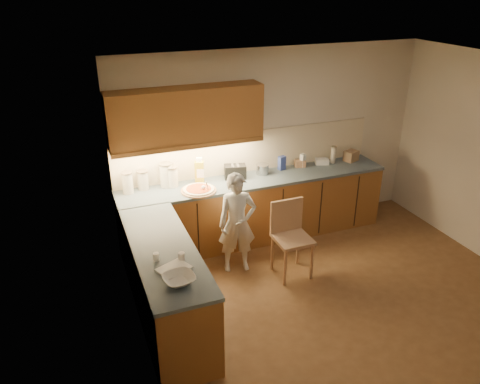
{
  "coord_description": "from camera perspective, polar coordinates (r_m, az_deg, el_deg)",
  "views": [
    {
      "loc": [
        -2.7,
        -3.68,
        3.42
      ],
      "look_at": [
        -0.8,
        1.2,
        1.0
      ],
      "focal_mm": 35.0,
      "sensor_mm": 36.0,
      "label": 1
    }
  ],
  "objects": [
    {
      "name": "pizza_on_board",
      "position": [
        6.0,
        -5.04,
        0.26
      ],
      "size": [
        0.46,
        0.46,
        0.18
      ],
      "rotation": [
        0.0,
        0.0,
        -0.24
      ],
      "color": "tan",
      "rests_on": "l_counter"
    },
    {
      "name": "blue_box",
      "position": [
        6.66,
        5.13,
        3.55
      ],
      "size": [
        0.11,
        0.09,
        0.2
      ],
      "primitive_type": "cube",
      "rotation": [
        0.0,
        0.0,
        0.24
      ],
      "color": "#3548A1",
      "rests_on": "l_counter"
    },
    {
      "name": "spice_jar_b",
      "position": [
        4.59,
        -7.13,
        -7.84
      ],
      "size": [
        0.08,
        0.08,
        0.09
      ],
      "primitive_type": "cylinder",
      "rotation": [
        0.0,
        0.0,
        0.23
      ],
      "color": "white",
      "rests_on": "l_counter"
    },
    {
      "name": "card_box_b",
      "position": [
        7.16,
        13.38,
        4.32
      ],
      "size": [
        0.24,
        0.21,
        0.15
      ],
      "primitive_type": "cube",
      "rotation": [
        0.0,
        0.0,
        0.36
      ],
      "color": "#A07A56",
      "rests_on": "l_counter"
    },
    {
      "name": "l_counter",
      "position": [
        6.02,
        -1.26,
        -4.66
      ],
      "size": [
        3.77,
        2.62,
        0.92
      ],
      "color": "#945C2B",
      "rests_on": "ground"
    },
    {
      "name": "spice_jar_a",
      "position": [
        4.63,
        -10.19,
        -7.8
      ],
      "size": [
        0.07,
        0.07,
        0.08
      ],
      "primitive_type": "cylinder",
      "rotation": [
        0.0,
        0.0,
        0.16
      ],
      "color": "white",
      "rests_on": "l_counter"
    },
    {
      "name": "card_box_a",
      "position": [
        6.8,
        7.33,
        3.49
      ],
      "size": [
        0.16,
        0.13,
        0.1
      ],
      "primitive_type": "cube",
      "rotation": [
        0.0,
        0.0,
        -0.2
      ],
      "color": "tan",
      "rests_on": "l_counter"
    },
    {
      "name": "steel_pot",
      "position": [
        6.5,
        2.75,
        2.81
      ],
      "size": [
        0.19,
        0.19,
        0.14
      ],
      "color": "#A5A5AA",
      "rests_on": "l_counter"
    },
    {
      "name": "canister_a",
      "position": [
        6.04,
        -13.55,
        1.13
      ],
      "size": [
        0.14,
        0.14,
        0.29
      ],
      "rotation": [
        0.0,
        0.0,
        -0.4
      ],
      "color": "beige",
      "rests_on": "l_counter"
    },
    {
      "name": "room",
      "position": [
        4.89,
        14.0,
        3.12
      ],
      "size": [
        4.54,
        4.5,
        2.62
      ],
      "color": "brown",
      "rests_on": "ground"
    },
    {
      "name": "mixing_bowl",
      "position": [
        4.29,
        -7.44,
        -10.51
      ],
      "size": [
        0.32,
        0.32,
        0.07
      ],
      "primitive_type": "imported",
      "rotation": [
        0.0,
        0.0,
        0.14
      ],
      "color": "silver",
      "rests_on": "l_counter"
    },
    {
      "name": "white_bottle",
      "position": [
        6.79,
        7.65,
        3.83
      ],
      "size": [
        0.08,
        0.08,
        0.19
      ],
      "primitive_type": "cube",
      "rotation": [
        0.0,
        0.0,
        0.32
      ],
      "color": "white",
      "rests_on": "l_counter"
    },
    {
      "name": "tall_jar",
      "position": [
        7.0,
        11.31,
        4.5
      ],
      "size": [
        0.08,
        0.08,
        0.26
      ],
      "rotation": [
        0.0,
        0.0,
        0.27
      ],
      "color": "beige",
      "rests_on": "l_counter"
    },
    {
      "name": "oil_jug",
      "position": [
        6.19,
        -4.97,
        2.52
      ],
      "size": [
        0.14,
        0.12,
        0.36
      ],
      "rotation": [
        0.0,
        0.0,
        -0.35
      ],
      "color": "#AFA423",
      "rests_on": "l_counter"
    },
    {
      "name": "upper_cabinets",
      "position": [
        5.9,
        -6.59,
        9.18
      ],
      "size": [
        1.95,
        0.36,
        0.73
      ],
      "color": "#945C2B",
      "rests_on": "ground"
    },
    {
      "name": "toaster",
      "position": [
        6.35,
        -0.59,
        2.5
      ],
      "size": [
        0.32,
        0.23,
        0.19
      ],
      "rotation": [
        0.0,
        0.0,
        -0.24
      ],
      "color": "black",
      "rests_on": "l_counter"
    },
    {
      "name": "backsplash",
      "position": [
        6.51,
        0.99,
        4.95
      ],
      "size": [
        3.75,
        0.02,
        0.58
      ],
      "primitive_type": "cube",
      "color": "beige",
      "rests_on": "l_counter"
    },
    {
      "name": "dough_cloth",
      "position": [
        4.48,
        -8.06,
        -9.27
      ],
      "size": [
        0.35,
        0.32,
        0.02
      ],
      "primitive_type": "cube",
      "rotation": [
        0.0,
        0.0,
        0.42
      ],
      "color": "white",
      "rests_on": "l_counter"
    },
    {
      "name": "canister_b",
      "position": [
        6.12,
        -11.74,
        1.46
      ],
      "size": [
        0.15,
        0.15,
        0.26
      ],
      "rotation": [
        0.0,
        0.0,
        0.16
      ],
      "color": "beige",
      "rests_on": "l_counter"
    },
    {
      "name": "canister_c",
      "position": [
        6.14,
        -8.99,
        2.09
      ],
      "size": [
        0.17,
        0.17,
        0.32
      ],
      "rotation": [
        0.0,
        0.0,
        -0.41
      ],
      "color": "silver",
      "rests_on": "l_counter"
    },
    {
      "name": "wooden_chair",
      "position": [
        5.81,
        6.12,
        -4.96
      ],
      "size": [
        0.43,
        0.43,
        0.95
      ],
      "rotation": [
        0.0,
        0.0,
        0.0
      ],
      "color": "tan",
      "rests_on": "ground"
    },
    {
      "name": "flat_pack",
      "position": [
        6.96,
        9.94,
        3.69
      ],
      "size": [
        0.22,
        0.19,
        0.08
      ],
      "primitive_type": "cube",
      "rotation": [
        0.0,
        0.0,
        -0.33
      ],
      "color": "silver",
      "rests_on": "l_counter"
    },
    {
      "name": "canister_d",
      "position": [
        6.14,
        -8.32,
        1.92
      ],
      "size": [
        0.17,
        0.17,
        0.28
      ],
      "rotation": [
        0.0,
        0.0,
        -0.18
      ],
      "color": "white",
      "rests_on": "l_counter"
    },
    {
      "name": "child",
      "position": [
        5.78,
        -0.34,
        -3.84
      ],
      "size": [
        0.52,
        0.4,
        1.3
      ],
      "primitive_type": "imported",
      "rotation": [
        0.0,
        0.0,
        -0.19
      ],
      "color": "silver",
      "rests_on": "ground"
    }
  ]
}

